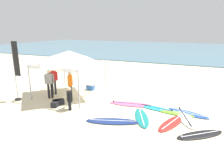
% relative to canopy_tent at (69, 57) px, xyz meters
% --- Properties ---
extents(ground_plane, '(80.00, 80.00, 0.00)m').
position_rel_canopy_tent_xyz_m(ground_plane, '(2.56, -0.62, -2.39)').
color(ground_plane, beige).
extents(sea, '(80.00, 36.00, 0.10)m').
position_rel_canopy_tent_xyz_m(sea, '(2.56, 31.65, -2.34)').
color(sea, '#568499').
rests_on(sea, ground).
extents(canopy_tent, '(3.37, 3.37, 2.75)m').
position_rel_canopy_tent_xyz_m(canopy_tent, '(0.00, 0.00, 0.00)').
color(canopy_tent, '#B7B7BC').
rests_on(canopy_tent, ground).
extents(surfboard_blue, '(2.06, 1.11, 0.19)m').
position_rel_canopy_tent_xyz_m(surfboard_blue, '(6.85, -0.15, -2.35)').
color(surfboard_blue, blue).
rests_on(surfboard_blue, ground).
extents(surfboard_pink, '(2.51, 1.00, 0.19)m').
position_rel_canopy_tent_xyz_m(surfboard_pink, '(3.93, -0.08, -2.35)').
color(surfboard_pink, pink).
rests_on(surfboard_pink, ground).
extents(surfboard_black, '(1.91, 1.71, 0.19)m').
position_rel_canopy_tent_xyz_m(surfboard_black, '(7.40, -2.17, -2.35)').
color(surfboard_black, black).
rests_on(surfboard_black, ground).
extents(surfboard_red, '(1.21, 2.18, 0.19)m').
position_rel_canopy_tent_xyz_m(surfboard_red, '(6.26, -1.54, -2.35)').
color(surfboard_red, red).
rests_on(surfboard_red, ground).
extents(surfboard_navy, '(2.48, 1.39, 0.19)m').
position_rel_canopy_tent_xyz_m(surfboard_navy, '(3.86, -2.42, -2.35)').
color(surfboard_navy, navy).
rests_on(surfboard_navy, ground).
extents(surfboard_cyan, '(2.02, 0.86, 0.19)m').
position_rel_canopy_tent_xyz_m(surfboard_cyan, '(5.32, -0.17, -2.35)').
color(surfboard_cyan, '#23B2CC').
rests_on(surfboard_cyan, ground).
extents(surfboard_white, '(1.37, 2.41, 0.19)m').
position_rel_canopy_tent_xyz_m(surfboard_white, '(6.74, -0.68, -2.35)').
color(surfboard_white, white).
rests_on(surfboard_white, ground).
extents(surfboard_teal, '(1.35, 2.20, 0.19)m').
position_rel_canopy_tent_xyz_m(surfboard_teal, '(4.90, -1.51, -2.35)').
color(surfboard_teal, '#19847F').
rests_on(surfboard_teal, ground).
extents(surfboard_lime, '(1.91, 0.59, 0.19)m').
position_rel_canopy_tent_xyz_m(surfboard_lime, '(6.32, -0.36, -2.35)').
color(surfboard_lime, '#7AD12D').
rests_on(surfboard_lime, ground).
extents(person_orange, '(0.35, 0.51, 1.71)m').
position_rel_canopy_tent_xyz_m(person_orange, '(0.53, -0.78, -1.40)').
color(person_orange, '#2D2D33').
rests_on(person_orange, ground).
extents(person_grey, '(0.48, 0.38, 1.71)m').
position_rel_canopy_tent_xyz_m(person_grey, '(-0.82, -0.92, -1.40)').
color(person_grey, black).
rests_on(person_grey, ground).
extents(person_red, '(0.41, 0.42, 1.71)m').
position_rel_canopy_tent_xyz_m(person_red, '(-1.07, -0.27, -1.40)').
color(person_red, '#2D2D33').
rests_on(person_red, ground).
extents(person_black, '(0.41, 0.42, 1.20)m').
position_rel_canopy_tent_xyz_m(person_black, '(1.27, -1.98, -1.73)').
color(person_black, black).
rests_on(person_black, ground).
extents(banner_flag, '(0.60, 0.36, 3.40)m').
position_rel_canopy_tent_xyz_m(banner_flag, '(-2.21, -1.95, -0.82)').
color(banner_flag, '#99999E').
rests_on(banner_flag, ground).
extents(gear_bag_near_tent, '(0.46, 0.66, 0.28)m').
position_rel_canopy_tent_xyz_m(gear_bag_near_tent, '(0.30, -1.86, -2.25)').
color(gear_bag_near_tent, '#232328').
rests_on(gear_bag_near_tent, ground).
extents(gear_bag_by_pole, '(0.64, 0.66, 0.28)m').
position_rel_canopy_tent_xyz_m(gear_bag_by_pole, '(0.28, -1.61, -2.25)').
color(gear_bag_by_pole, '#232328').
rests_on(gear_bag_by_pole, ground).
extents(cooler_box, '(0.50, 0.36, 0.39)m').
position_rel_canopy_tent_xyz_m(cooler_box, '(0.55, 1.47, -2.19)').
color(cooler_box, '#2D60B7').
rests_on(cooler_box, ground).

